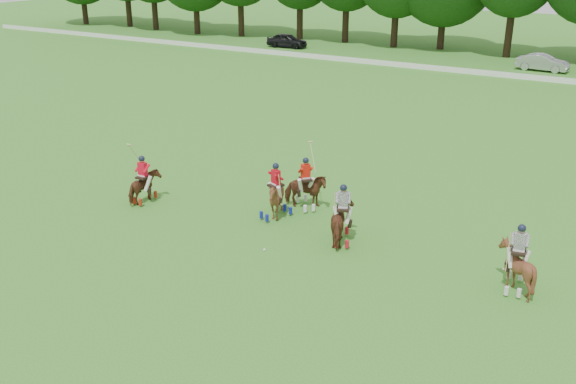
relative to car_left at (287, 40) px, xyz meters
The scene contains 10 objects.
ground 47.42m from the car_left, 63.69° to the right, with size 180.00×180.00×0.00m, color #2F7120.
boundary_rail 21.50m from the car_left, 12.09° to the right, with size 120.00×0.10×0.44m, color white.
car_left is the anchor object (origin of this frame).
car_mid 25.18m from the car_left, ahead, with size 1.48×4.26×1.40m, color #AEAEB4.
polo_red_a 42.45m from the car_left, 67.92° to the right, with size 0.99×1.61×2.62m.
polo_red_b 42.66m from the car_left, 58.70° to the right, with size 1.94×1.95×2.76m.
polo_red_c 43.66m from the car_left, 60.30° to the right, with size 1.76×1.85×2.33m.
polo_stripe_a 45.95m from the car_left, 57.19° to the right, with size 1.57×2.05×2.29m.
polo_stripe_b 49.88m from the car_left, 51.36° to the right, with size 1.46×1.60×2.28m.
polo_ball 46.62m from the car_left, 60.73° to the right, with size 0.09×0.09×0.09m, color white.
Camera 1 is at (12.93, -15.63, 10.47)m, focal length 40.00 mm.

